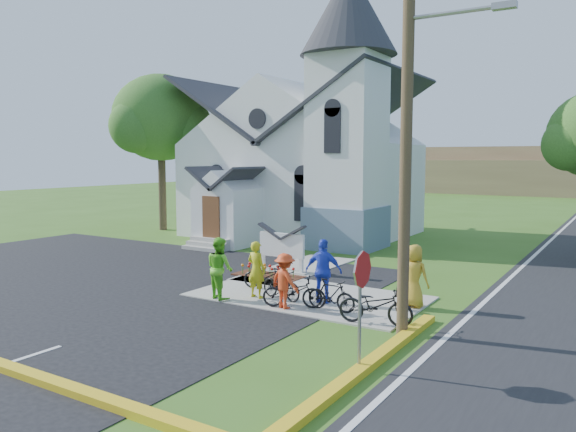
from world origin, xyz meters
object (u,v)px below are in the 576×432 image
Objects in this scene: cyclist_0 at (256,269)px; cyclist_1 at (220,268)px; cyclist_3 at (285,281)px; bike_2 at (293,292)px; utility_pole at (409,111)px; bike_0 at (267,276)px; church_sign at (282,246)px; stop_sign at (362,285)px; cyclist_2 at (324,271)px; bike_1 at (281,284)px; bike_4 at (376,305)px; cyclist_4 at (414,276)px; bike_3 at (331,295)px.

cyclist_1 reaches higher than cyclist_0.
bike_2 is at bearing -111.64° from cyclist_3.
utility_pole reaches higher than bike_2.
utility_pole is at bearing 174.33° from cyclist_0.
bike_0 is 1.03× the size of cyclist_3.
stop_sign reaches higher than church_sign.
stop_sign is (0.07, -2.70, -3.62)m from utility_pole.
cyclist_3 is (-3.70, 0.39, -4.57)m from utility_pole.
bike_2 is 1.09× the size of cyclist_3.
cyclist_2 is at bearing 153.75° from utility_pole.
cyclist_3 is (-0.14, -0.19, 0.33)m from bike_2.
stop_sign reaches higher than bike_1.
church_sign reaches higher than bike_4.
bike_4 is (-0.96, 3.00, -1.23)m from stop_sign.
utility_pole reaches higher than cyclist_1.
cyclist_1 is at bearing -82.37° from church_sign.
stop_sign is at bearing 105.05° from cyclist_4.
cyclist_3 reaches higher than bike_4.
bike_1 is at bearing 82.65° from bike_3.
cyclist_1 reaches higher than bike_4.
bike_2 is (1.88, -1.48, 0.03)m from bike_0.
bike_4 is (2.81, -0.09, -0.28)m from cyclist_3.
stop_sign is 5.30m from cyclist_2.
stop_sign is 5.06m from bike_2.
cyclist_0 is 2.67m from bike_3.
cyclist_4 is at bearing -156.02° from cyclist_0.
utility_pole is at bearing -160.70° from cyclist_1.
cyclist_2 reaches higher than cyclist_4.
bike_2 is 0.41m from cyclist_3.
cyclist_4 is 2.23m from bike_4.
cyclist_4 is at bearing 98.07° from stop_sign.
cyclist_3 is (-0.64, -1.11, -0.16)m from cyclist_2.
cyclist_1 is 0.97× the size of bike_4.
church_sign is 9.97m from stop_sign.
stop_sign reaches higher than cyclist_2.
bike_2 is at bearing -53.90° from church_sign.
cyclist_2 is 1.04m from bike_3.
cyclist_3 is at bearing -155.43° from cyclist_1.
cyclist_2 is at bearing 44.17° from bike_3.
utility_pole is at bearing 91.49° from stop_sign.
church_sign is at bearing -63.46° from cyclist_0.
bike_3 is at bearing -86.67° from bike_1.
cyclist_4 is 0.94× the size of bike_4.
bike_0 is at bearing -66.99° from church_sign.
bike_3 is at bearing 49.65° from cyclist_4.
utility_pole is 6.70× the size of bike_3.
bike_0 is (1.12, -2.64, -0.55)m from church_sign.
utility_pole reaches higher than church_sign.
church_sign is 1.47× the size of bike_3.
bike_1 is 0.82× the size of cyclist_2.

